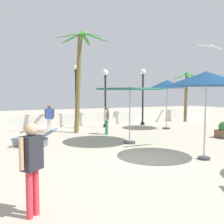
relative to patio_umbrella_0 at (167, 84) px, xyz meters
name	(u,v)px	position (x,y,z in m)	size (l,w,h in m)	color
ground_plane	(152,159)	(-4.93, -5.75, -2.82)	(56.00, 56.00, 0.00)	#B2A893
boundary_wall	(75,119)	(-4.93, 3.78, -2.37)	(25.20, 0.30, 0.92)	silver
patio_umbrella_0	(167,84)	(0.00, 0.00, 0.00)	(2.28, 2.28, 3.14)	#333338
patio_umbrella_1	(206,79)	(-3.34, -6.55, -0.08)	(2.70, 2.70, 3.04)	#333338
patio_umbrella_4	(130,91)	(-4.34, -3.05, -0.47)	(3.03, 3.03, 2.59)	#333338
palm_tree_0	(80,68)	(-5.45, 0.86, 0.87)	(3.15, 2.86, 5.79)	brown
palm_tree_1	(187,89)	(3.99, 2.76, -0.23)	(2.53, 2.36, 3.98)	brown
lamp_post_0	(143,88)	(-0.33, 2.35, -0.15)	(0.42, 0.42, 3.99)	black
lamp_post_1	(105,89)	(-3.20, 2.42, -0.27)	(0.42, 0.42, 3.84)	black
lamp_post_2	(76,93)	(-5.09, 2.88, -0.54)	(0.32, 0.32, 4.08)	black
lounge_chair_1	(35,138)	(-8.36, -2.17, -2.42)	(1.83, 1.54, 0.83)	#B7B7BC
guest_1	(50,116)	(-7.10, 1.33, -1.84)	(0.51, 0.37, 1.63)	silver
guest_2	(32,160)	(-9.20, -8.25, -1.76)	(0.46, 0.41, 1.74)	#D8333F
guest_3	(107,117)	(-4.31, -0.36, -1.89)	(0.27, 0.56, 1.56)	#3F8C59
seagull_0	(208,47)	(-2.23, -5.51, 1.25)	(1.38, 0.38, 0.15)	white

